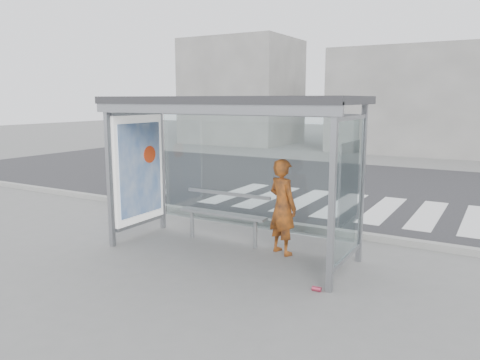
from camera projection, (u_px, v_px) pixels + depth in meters
name	position (u px, v px, depth m)	size (l,w,h in m)	color
ground	(230.00, 253.00, 7.91)	(80.00, 80.00, 0.00)	slate
road	(351.00, 187.00, 13.89)	(30.00, 10.00, 0.01)	#272729
curb	(279.00, 224.00, 9.57)	(30.00, 0.18, 0.12)	gray
crosswalk	(362.00, 207.00, 11.26)	(7.55, 3.00, 0.00)	silver
bus_shelter	(212.00, 135.00, 7.81)	(4.25, 1.65, 2.62)	gray
building_left	(242.00, 92.00, 27.69)	(6.00, 5.00, 6.00)	slate
building_center	(420.00, 101.00, 22.86)	(8.00, 5.00, 5.00)	slate
person	(282.00, 207.00, 7.79)	(0.59, 0.39, 1.61)	orange
bench	(223.00, 213.00, 8.46)	(1.74, 0.32, 0.90)	gray
soda_can	(317.00, 289.00, 6.34)	(0.07, 0.07, 0.12)	#CC3C58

